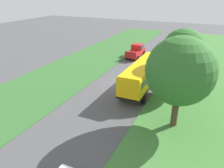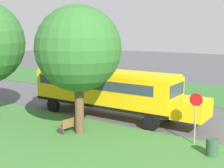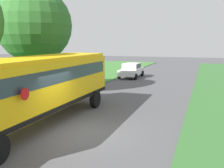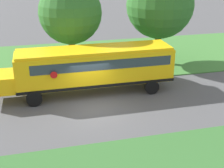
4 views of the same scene
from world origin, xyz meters
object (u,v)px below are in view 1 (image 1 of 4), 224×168
park_bench (178,89)px  stop_sign (173,61)px  pickup_truck (136,51)px  school_bus (144,73)px  trash_bin (181,68)px  oak_tree_roadside_mid (180,71)px  oak_tree_beside_bus (182,51)px

park_bench → stop_sign: bearing=-73.6°
pickup_truck → stop_sign: 9.15m
school_bus → trash_bin: size_ratio=13.80×
stop_sign → trash_bin: 2.09m
school_bus → park_bench: (-4.09, -0.21, -1.45)m
oak_tree_roadside_mid → trash_bin: size_ratio=8.77×
park_bench → oak_tree_beside_bus: bearing=-70.0°
school_bus → oak_tree_beside_bus: bearing=-169.5°
school_bus → trash_bin: 8.81m
oak_tree_beside_bus → oak_tree_roadside_mid: (-0.93, 7.49, 0.25)m
school_bus → pickup_truck: bearing=-67.2°
pickup_truck → oak_tree_beside_bus: (-9.07, 11.60, 3.80)m
trash_bin → park_bench: bearing=96.2°
school_bus → trash_bin: school_bus is taller
stop_sign → park_bench: stop_sign is taller
school_bus → park_bench: bearing=-177.1°
oak_tree_roadside_mid → park_bench: oak_tree_roadside_mid is taller
oak_tree_roadside_mid → park_bench: 8.42m
stop_sign → park_bench: bearing=106.4°
oak_tree_beside_bus → stop_sign: bearing=-73.9°
pickup_truck → park_bench: pickup_truck is taller
school_bus → oak_tree_beside_bus: size_ratio=1.71×
stop_sign → school_bus: bearing=72.7°
oak_tree_roadside_mid → trash_bin: 15.63m
school_bus → park_bench: school_bus is taller
oak_tree_beside_bus → stop_sign: (1.77, -6.12, -3.14)m
oak_tree_beside_bus → park_bench: bearing=110.0°
pickup_truck → stop_sign: bearing=143.1°
school_bus → trash_bin: bearing=-111.9°
stop_sign → trash_bin: stop_sign is taller
oak_tree_roadside_mid → stop_sign: bearing=-78.8°
school_bus → pickup_truck: (5.16, -12.32, -0.85)m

